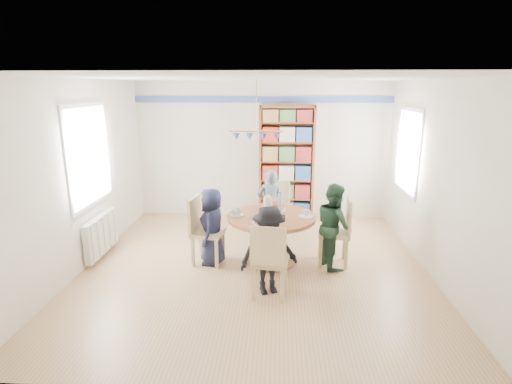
# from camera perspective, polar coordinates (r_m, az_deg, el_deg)

# --- Properties ---
(ground) EXTENTS (5.00, 5.00, 0.00)m
(ground) POSITION_cam_1_polar(r_m,az_deg,el_deg) (6.00, -0.22, -10.73)
(ground) COLOR tan
(room_shell) EXTENTS (5.00, 5.00, 5.00)m
(room_shell) POSITION_cam_1_polar(r_m,az_deg,el_deg) (6.37, -2.11, 6.33)
(room_shell) COLOR white
(room_shell) RESTS_ON ground
(radiator) EXTENTS (0.12, 1.00, 0.60)m
(radiator) POSITION_cam_1_polar(r_m,az_deg,el_deg) (6.72, -21.22, -5.70)
(radiator) COLOR silver
(radiator) RESTS_ON ground
(dining_table) EXTENTS (1.30, 1.30, 0.75)m
(dining_table) POSITION_cam_1_polar(r_m,az_deg,el_deg) (5.94, 2.19, -5.18)
(dining_table) COLOR brown
(dining_table) RESTS_ON ground
(chair_left) EXTENTS (0.51, 0.51, 1.02)m
(chair_left) POSITION_cam_1_polar(r_m,az_deg,el_deg) (6.02, -7.67, -5.01)
(chair_left) COLOR #D0B880
(chair_left) RESTS_ON ground
(chair_right) EXTENTS (0.48, 0.48, 1.02)m
(chair_right) POSITION_cam_1_polar(r_m,az_deg,el_deg) (6.05, 11.87, -5.06)
(chair_right) COLOR #D0B880
(chair_right) RESTS_ON ground
(chair_far) EXTENTS (0.55, 0.55, 1.01)m
(chair_far) POSITION_cam_1_polar(r_m,az_deg,el_deg) (6.97, 2.73, -2.16)
(chair_far) COLOR #D0B880
(chair_far) RESTS_ON ground
(chair_near) EXTENTS (0.49, 0.49, 0.99)m
(chair_near) POSITION_cam_1_polar(r_m,az_deg,el_deg) (4.99, 1.91, -9.40)
(chair_near) COLOR #D0B880
(chair_near) RESTS_ON ground
(person_left) EXTENTS (0.38, 0.58, 1.16)m
(person_left) POSITION_cam_1_polar(r_m,az_deg,el_deg) (5.97, -6.30, -4.92)
(person_left) COLOR #171B34
(person_left) RESTS_ON ground
(person_right) EXTENTS (0.61, 0.71, 1.26)m
(person_right) POSITION_cam_1_polar(r_m,az_deg,el_deg) (5.94, 11.08, -4.74)
(person_right) COLOR #1B3625
(person_right) RESTS_ON ground
(person_far) EXTENTS (0.50, 0.36, 1.25)m
(person_far) POSITION_cam_1_polar(r_m,az_deg,el_deg) (6.81, 2.03, -1.93)
(person_far) COLOR gray
(person_far) RESTS_ON ground
(person_near) EXTENTS (0.86, 0.67, 1.16)m
(person_near) POSITION_cam_1_polar(r_m,az_deg,el_deg) (5.10, 1.85, -8.36)
(person_near) COLOR black
(person_near) RESTS_ON ground
(bookshelf) EXTENTS (1.07, 0.32, 2.24)m
(bookshelf) POSITION_cam_1_polar(r_m,az_deg,el_deg) (7.89, 4.38, 3.94)
(bookshelf) COLOR brown
(bookshelf) RESTS_ON ground
(tableware) EXTENTS (1.23, 1.23, 0.32)m
(tableware) POSITION_cam_1_polar(r_m,az_deg,el_deg) (5.88, 1.96, -2.67)
(tableware) COLOR white
(tableware) RESTS_ON dining_table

